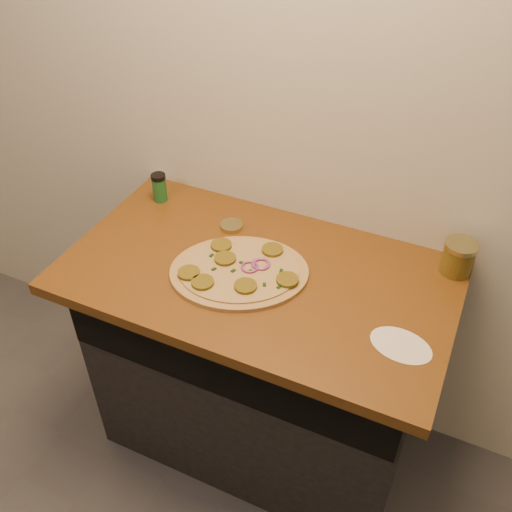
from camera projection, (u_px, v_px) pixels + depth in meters
The scene contains 8 objects.
cabinet at pixel (261, 362), 2.08m from camera, with size 1.10×0.60×0.86m, color black.
countertop at pixel (258, 275), 1.77m from camera, with size 1.20×0.70×0.04m, color brown.
pizza at pixel (239, 271), 1.74m from camera, with size 0.55×0.55×0.03m.
chefs_knife at pixel (159, 172), 2.19m from camera, with size 0.20×0.26×0.02m.
mason_jar_lid at pixel (231, 226), 1.92m from camera, with size 0.08×0.08×0.02m, color tan.
salsa_jar at pixel (458, 257), 1.72m from camera, with size 0.10×0.10×0.11m.
spice_shaker at pixel (159, 187), 2.02m from camera, with size 0.05×0.05×0.10m.
flour_spill at pixel (401, 345), 1.52m from camera, with size 0.17×0.17×0.00m, color silver.
Camera 1 is at (0.55, 0.21, 2.05)m, focal length 40.00 mm.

